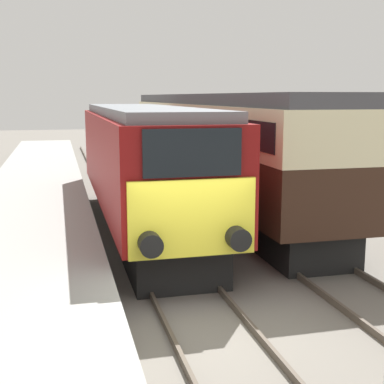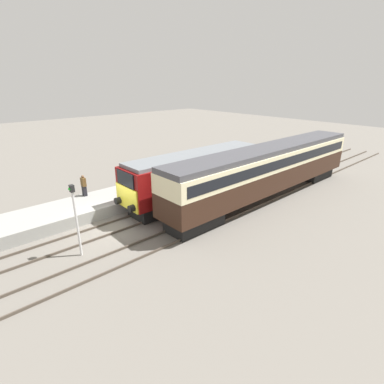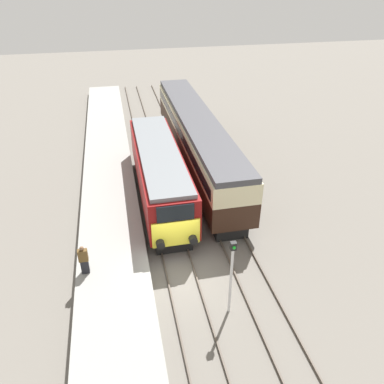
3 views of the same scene
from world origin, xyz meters
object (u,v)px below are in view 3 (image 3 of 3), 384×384
Objects in this scene: passenger_carriage at (196,136)px; signal_post at (231,272)px; person_on_platform at (84,260)px; locomotive at (160,173)px.

signal_post is at bearing -96.75° from passenger_carriage.
passenger_carriage reaches higher than person_on_platform.
locomotive is 8.29m from person_on_platform.
person_on_platform is (-4.57, -6.90, -0.48)m from locomotive.
passenger_carriage is at bearing 54.89° from person_on_platform.
signal_post reaches higher than person_on_platform.
locomotive is 0.63× the size of passenger_carriage.
passenger_carriage is 12.62× the size of person_on_platform.
locomotive is 10.07m from signal_post.
locomotive is 5.61m from passenger_carriage.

